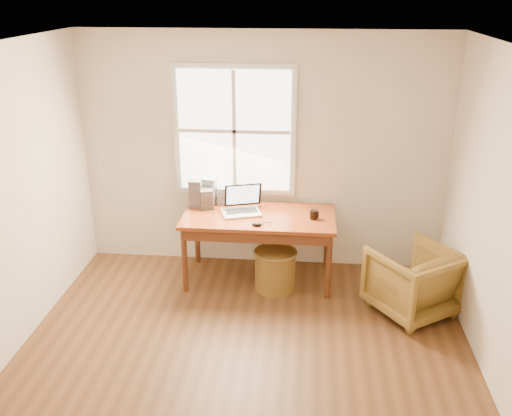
{
  "coord_description": "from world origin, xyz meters",
  "views": [
    {
      "loc": [
        0.49,
        -3.73,
        3.02
      ],
      "look_at": [
        -0.02,
        1.65,
        0.89
      ],
      "focal_mm": 40.0,
      "sensor_mm": 36.0,
      "label": 1
    }
  ],
  "objects_px": {
    "desk": "(259,217)",
    "cd_stack_a": "(209,190)",
    "armchair": "(413,281)",
    "wicker_stool": "(275,270)",
    "coffee_mug": "(314,215)",
    "laptop": "(241,200)"
  },
  "relations": [
    {
      "from": "cd_stack_a",
      "to": "coffee_mug",
      "type": "bearing_deg",
      "value": -17.45
    },
    {
      "from": "wicker_stool",
      "to": "coffee_mug",
      "type": "xyz_separation_m",
      "value": [
        0.38,
        0.16,
        0.58
      ]
    },
    {
      "from": "armchair",
      "to": "wicker_stool",
      "type": "relative_size",
      "value": 1.74
    },
    {
      "from": "armchair",
      "to": "coffee_mug",
      "type": "relative_size",
      "value": 7.94
    },
    {
      "from": "desk",
      "to": "coffee_mug",
      "type": "distance_m",
      "value": 0.58
    },
    {
      "from": "wicker_stool",
      "to": "coffee_mug",
      "type": "bearing_deg",
      "value": 22.84
    },
    {
      "from": "desk",
      "to": "armchair",
      "type": "relative_size",
      "value": 2.16
    },
    {
      "from": "armchair",
      "to": "cd_stack_a",
      "type": "distance_m",
      "value": 2.36
    },
    {
      "from": "laptop",
      "to": "coffee_mug",
      "type": "xyz_separation_m",
      "value": [
        0.76,
        -0.06,
        -0.11
      ]
    },
    {
      "from": "desk",
      "to": "armchair",
      "type": "height_order",
      "value": "desk"
    },
    {
      "from": "armchair",
      "to": "laptop",
      "type": "xyz_separation_m",
      "value": [
        -1.74,
        0.55,
        0.57
      ]
    },
    {
      "from": "coffee_mug",
      "to": "cd_stack_a",
      "type": "relative_size",
      "value": 0.32
    },
    {
      "from": "desk",
      "to": "laptop",
      "type": "xyz_separation_m",
      "value": [
        -0.19,
        0.02,
        0.17
      ]
    },
    {
      "from": "wicker_stool",
      "to": "coffee_mug",
      "type": "height_order",
      "value": "coffee_mug"
    },
    {
      "from": "desk",
      "to": "armchair",
      "type": "bearing_deg",
      "value": -18.75
    },
    {
      "from": "armchair",
      "to": "coffee_mug",
      "type": "bearing_deg",
      "value": -60.97
    },
    {
      "from": "coffee_mug",
      "to": "cd_stack_a",
      "type": "xyz_separation_m",
      "value": [
        -1.16,
        0.36,
        0.1
      ]
    },
    {
      "from": "desk",
      "to": "cd_stack_a",
      "type": "xyz_separation_m",
      "value": [
        -0.58,
        0.32,
        0.17
      ]
    },
    {
      "from": "armchair",
      "to": "laptop",
      "type": "bearing_deg",
      "value": -52.04
    },
    {
      "from": "desk",
      "to": "laptop",
      "type": "relative_size",
      "value": 3.73
    },
    {
      "from": "wicker_stool",
      "to": "cd_stack_a",
      "type": "xyz_separation_m",
      "value": [
        -0.78,
        0.52,
        0.68
      ]
    },
    {
      "from": "coffee_mug",
      "to": "armchair",
      "type": "bearing_deg",
      "value": -37.42
    }
  ]
}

